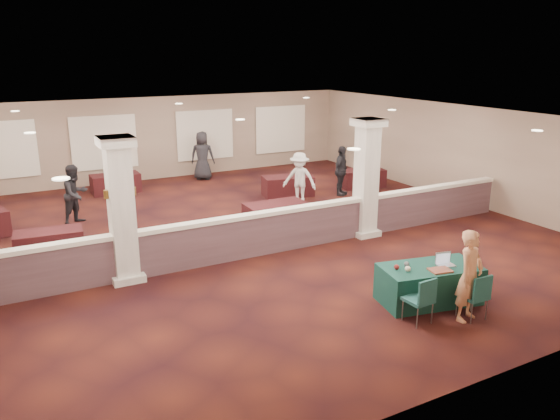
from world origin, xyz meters
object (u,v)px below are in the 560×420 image
far_table_front_right (362,178)px  attendee_b (299,179)px  attendee_d (202,156)px  woman (470,276)px  far_table_front_center (275,215)px  conf_chair_side (422,297)px  far_table_front_left (49,243)px  attendee_a (76,194)px  near_table (429,284)px  far_table_back_center (116,183)px  far_table_back_right (288,186)px  conf_chair_main (477,293)px  attendee_c (341,171)px

far_table_front_right → attendee_b: bearing=-163.6°
far_table_front_right → attendee_d: bearing=140.0°
woman → far_table_front_center: (-0.54, 6.71, -0.53)m
attendee_b → attendee_d: size_ratio=0.91×
conf_chair_side → far_table_front_left: conf_chair_side is taller
far_table_front_left → attendee_a: (1.04, 2.48, 0.55)m
woman → attendee_b: woman is taller
near_table → conf_chair_side: conf_chair_side is taller
far_table_front_right → attendee_a: attendee_a is taller
attendee_b → attendee_a: bearing=-143.4°
attendee_a → attendee_b: attendee_a is taller
far_table_front_center → attendee_b: attendee_b is taller
near_table → woman: bearing=-72.1°
near_table → far_table_back_center: (-3.63, 12.00, -0.04)m
attendee_a → attendee_d: (5.28, 3.61, 0.07)m
far_table_front_center → far_table_back_right: far_table_front_center is taller
woman → attendee_d: attendee_d is taller
far_table_front_center → conf_chair_main: bearing=-84.4°
far_table_back_center → attendee_c: 8.04m
far_table_front_center → attendee_a: 5.87m
far_table_front_left → attendee_b: 7.92m
woman → far_table_front_right: woman is taller
near_table → far_table_front_left: (-6.45, 6.41, -0.06)m
far_table_back_right → attendee_b: size_ratio=0.99×
far_table_front_left → attendee_a: 2.75m
conf_chair_main → attendee_a: size_ratio=0.52×
far_table_front_center → near_table: bearing=-85.6°
attendee_a → far_table_front_right: bearing=-37.4°
near_table → conf_chair_side: (-0.80, -0.65, 0.16)m
attendee_a → attendee_b: (6.78, -1.35, -0.01)m
woman → attendee_d: size_ratio=0.93×
attendee_b → attendee_c: size_ratio=1.00×
conf_chair_main → far_table_back_right: (1.36, 9.70, -0.19)m
conf_chair_side → woman: bearing=-19.6°
far_table_front_left → near_table: bearing=-44.8°
far_table_back_right → attendee_c: (1.68, -0.81, 0.52)m
conf_chair_main → attendee_d: size_ratio=0.48×
attendee_a → far_table_front_center: bearing=-67.1°
far_table_back_center → attendee_d: bearing=8.1°
attendee_b → conf_chair_main: bearing=-49.9°
conf_chair_main → attendee_c: size_ratio=0.53×
far_table_front_right → attendee_a: (-10.05, 0.39, 0.55)m
attendee_c → conf_chair_main: bearing=-144.2°
far_table_front_center → attendee_d: attendee_d is taller
far_table_front_right → far_table_front_center: bearing=-152.0°
attendee_b → far_table_front_center: bearing=-88.4°
conf_chair_main → far_table_front_center: 6.84m
conf_chair_main → far_table_front_center: conf_chair_main is taller
far_table_front_center → attendee_d: (0.32, 6.70, 0.59)m
woman → attendee_a: (-5.50, 9.80, -0.01)m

